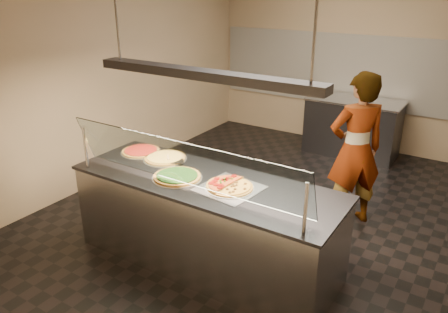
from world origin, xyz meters
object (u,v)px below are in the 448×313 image
Objects in this scene: pizza_tomato at (141,151)px; worker at (356,150)px; pizza_spatula at (172,159)px; heat_lamp_housing at (203,74)px; half_pizza_sausage at (239,189)px; serving_counter at (206,222)px; pizza_spinach at (177,176)px; half_pizza_pepperoni at (220,183)px; sneeze_guard at (182,163)px; prep_table at (352,127)px; perforated_tray at (230,188)px; pizza_cheese at (165,158)px.

worker is at bearing 35.23° from pizza_tomato.
pizza_spatula is 1.16m from heat_lamp_housing.
serving_counter is at bearing 176.11° from half_pizza_sausage.
serving_counter is 5.49× the size of pizza_spinach.
heat_lamp_housing reaches higher than half_pizza_pepperoni.
sneeze_guard is 0.80m from heat_lamp_housing.
half_pizza_pepperoni is 0.46m from pizza_spinach.
pizza_spatula is 0.15× the size of worker.
pizza_spinach is 4.00m from prep_table.
serving_counter is 4.72× the size of perforated_tray.
prep_table is (0.29, 3.83, 0.00)m from serving_counter.
heat_lamp_housing is at bearing 15.89° from worker.
prep_table is 0.65× the size of heat_lamp_housing.
heat_lamp_housing is at bearing 172.14° from half_pizza_pepperoni.
half_pizza_sausage is at bearing 38.25° from sneeze_guard.
pizza_spatula is (0.11, -0.01, 0.01)m from pizza_cheese.
worker reaches higher than pizza_spinach.
serving_counter is 0.83m from sneeze_guard.
pizza_spinach reaches higher than pizza_cheese.
pizza_spinach is at bearing -173.60° from half_pizza_sausage.
worker is at bearing 59.40° from serving_counter.
pizza_tomato is at bearing 169.30° from perforated_tray.
prep_table is (1.31, 3.61, -0.48)m from pizza_tomato.
pizza_spatula reaches higher than perforated_tray.
worker is (0.68, -2.20, 0.44)m from prep_table.
half_pizza_sausage is at bearing -9.96° from pizza_tomato.
heat_lamp_housing is at bearing -19.39° from pizza_spatula.
pizza_spatula reaches higher than serving_counter.
perforated_tray is at bearing 24.59° from worker.
pizza_spatula reaches higher than pizza_spinach.
sneeze_guard is 1.66× the size of prep_table.
worker is at bearing -72.88° from prep_table.
perforated_tray is 1.00m from pizza_cheese.
heat_lamp_housing is (0.56, -0.20, 0.99)m from pizza_spatula.
pizza_spinach is at bearing -44.40° from pizza_spatula.
half_pizza_sausage is 1.07m from heat_lamp_housing.
half_pizza_sausage is 0.20× the size of heat_lamp_housing.
pizza_tomato is at bearing 178.16° from pizza_cheese.
pizza_tomato is (-1.22, 0.25, -0.02)m from half_pizza_pepperoni.
worker is (0.77, 1.66, -0.05)m from half_pizza_pepperoni.
half_pizza_pepperoni is at bearing 179.89° from half_pizza_sausage.
heat_lamp_housing reaches higher than serving_counter.
pizza_spinach reaches higher than pizza_tomato.
sneeze_guard is at bearing -43.28° from pizza_spinach.
sneeze_guard is 1.08× the size of heat_lamp_housing.
half_pizza_sausage reaches higher than pizza_spatula.
half_pizza_pepperoni is 1.02× the size of pizza_tomato.
serving_counter is 1.18× the size of heat_lamp_housing.
pizza_spatula is 3.76m from prep_table.
pizza_spinach is at bearing -22.85° from pizza_tomato.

